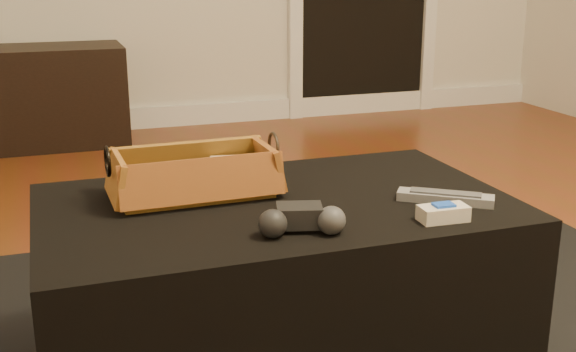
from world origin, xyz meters
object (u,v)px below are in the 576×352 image
object	(u,v)px
wicker_basket	(195,177)
cream_gadget	(443,213)
tv_remote	(188,188)
ottoman	(277,291)
silver_remote	(445,197)
game_controller	(301,219)

from	to	relation	value
wicker_basket	cream_gadget	xyz separation A→B (m)	(0.43, -0.31, -0.03)
tv_remote	cream_gadget	xyz separation A→B (m)	(0.45, -0.30, -0.01)
ottoman	wicker_basket	size ratio (longest dim) A/B	2.68
silver_remote	wicker_basket	bearing A→B (deg)	156.52
ottoman	wicker_basket	distance (m)	0.31
wicker_basket	game_controller	bearing A→B (deg)	-63.68
ottoman	tv_remote	bearing A→B (deg)	155.83
tv_remote	game_controller	bearing A→B (deg)	-67.09
ottoman	silver_remote	size ratio (longest dim) A/B	5.23
tv_remote	silver_remote	distance (m)	0.55
wicker_basket	silver_remote	bearing A→B (deg)	-23.48
silver_remote	cream_gadget	distance (m)	0.12
ottoman	cream_gadget	distance (m)	0.42
tv_remote	game_controller	world-z (taller)	game_controller
ottoman	cream_gadget	xyz separation A→B (m)	(0.28, -0.22, 0.23)
cream_gadget	ottoman	bearing A→B (deg)	141.05
ottoman	tv_remote	world-z (taller)	tv_remote
game_controller	silver_remote	xyz separation A→B (m)	(0.35, 0.07, -0.02)
game_controller	silver_remote	distance (m)	0.36
silver_remote	ottoman	bearing A→B (deg)	160.11
tv_remote	cream_gadget	bearing A→B (deg)	-41.26
tv_remote	cream_gadget	size ratio (longest dim) A/B	1.95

